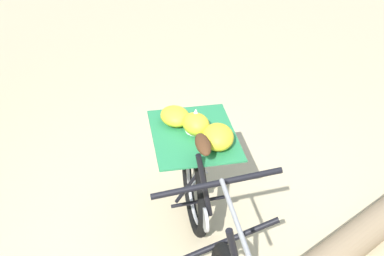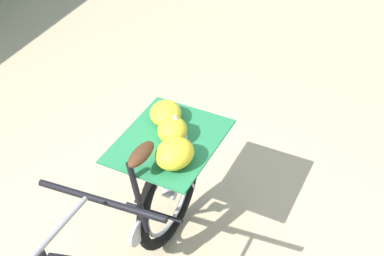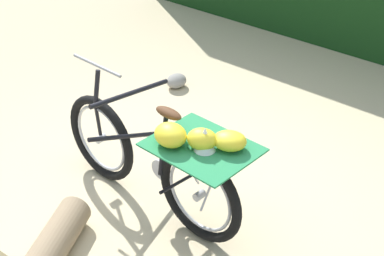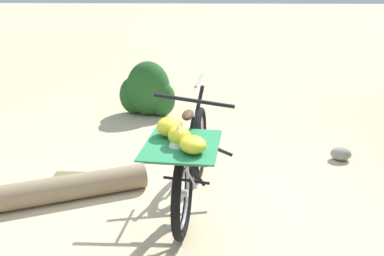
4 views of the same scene
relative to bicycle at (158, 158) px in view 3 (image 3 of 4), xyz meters
name	(u,v)px [view 3 (image 3 of 4)]	position (x,y,z in m)	size (l,w,h in m)	color
ground_plane	(168,203)	(0.11, 0.02, -0.49)	(60.00, 60.00, 0.00)	beige
bicycle	(158,158)	(0.00, 0.00, 0.00)	(0.73, 1.80, 1.03)	black
path_stone	(176,81)	(1.64, 1.13, -0.42)	(0.23, 0.19, 0.14)	gray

